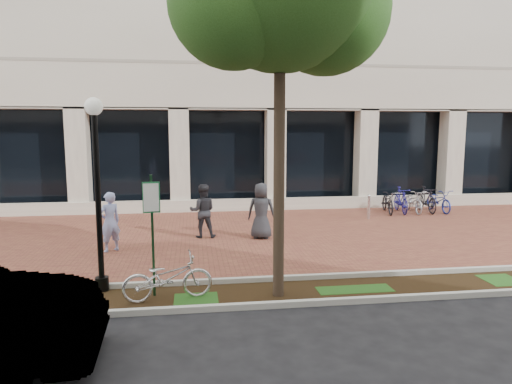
{
  "coord_description": "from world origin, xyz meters",
  "views": [
    {
      "loc": [
        -1.45,
        -14.17,
        3.37
      ],
      "look_at": [
        0.39,
        -0.8,
        1.51
      ],
      "focal_mm": 32.0,
      "sensor_mm": 36.0,
      "label": 1
    }
  ],
  "objects": [
    {
      "name": "pedestrian_right",
      "position": [
        0.61,
        -0.45,
        0.87
      ],
      "size": [
        0.96,
        0.74,
        1.75
      ],
      "primitive_type": "imported",
      "rotation": [
        0.0,
        0.0,
        2.9
      ],
      "color": "#2A2B2F",
      "rests_on": "ground"
    },
    {
      "name": "ground",
      "position": [
        0.0,
        0.0,
        0.0
      ],
      "size": [
        120.0,
        120.0,
        0.0
      ],
      "primitive_type": "plane",
      "color": "black",
      "rests_on": "ground"
    },
    {
      "name": "planting_strip",
      "position": [
        0.0,
        -5.25,
        0.01
      ],
      "size": [
        40.0,
        1.5,
        0.01
      ],
      "primitive_type": "cube",
      "color": "black",
      "rests_on": "ground"
    },
    {
      "name": "bollard",
      "position": [
        5.07,
        2.02,
        0.48
      ],
      "size": [
        0.12,
        0.12,
        0.94
      ],
      "color": "silver",
      "rests_on": "ground"
    },
    {
      "name": "pedestrian_left",
      "position": [
        -3.77,
        -1.39,
        0.83
      ],
      "size": [
        0.73,
        0.68,
        1.67
      ],
      "primitive_type": "imported",
      "rotation": [
        0.0,
        0.0,
        3.77
      ],
      "color": "#95A5DF",
      "rests_on": "ground"
    },
    {
      "name": "bike_rack_cluster",
      "position": [
        7.43,
        3.13,
        0.49
      ],
      "size": [
        3.01,
        1.88,
        1.05
      ],
      "rotation": [
        0.0,
        0.0,
        -0.1
      ],
      "color": "black",
      "rests_on": "ground"
    },
    {
      "name": "curb_plaza_side",
      "position": [
        0.0,
        -4.5,
        0.06
      ],
      "size": [
        40.0,
        0.12,
        0.12
      ],
      "primitive_type": "cube",
      "color": "#B5B6AB",
      "rests_on": "ground"
    },
    {
      "name": "curb_street_side",
      "position": [
        0.0,
        -6.0,
        0.06
      ],
      "size": [
        40.0,
        0.12,
        0.12
      ],
      "primitive_type": "cube",
      "color": "#B5B6AB",
      "rests_on": "ground"
    },
    {
      "name": "locked_bicycle",
      "position": [
        -1.99,
        -5.32,
        0.47
      ],
      "size": [
        1.85,
        0.91,
        0.93
      ],
      "primitive_type": "imported",
      "rotation": [
        0.0,
        0.0,
        1.74
      ],
      "color": "silver",
      "rests_on": "ground"
    },
    {
      "name": "parking_sign",
      "position": [
        -2.28,
        -5.07,
        1.58
      ],
      "size": [
        0.34,
        0.07,
        2.49
      ],
      "rotation": [
        0.0,
        0.0,
        0.09
      ],
      "color": "#153B1E",
      "rests_on": "ground"
    },
    {
      "name": "pedestrian_mid",
      "position": [
        -1.19,
        -0.06,
        0.84
      ],
      "size": [
        0.84,
        0.66,
        1.69
      ],
      "primitive_type": "imported",
      "rotation": [
        0.0,
        0.0,
        3.11
      ],
      "color": "#25252A",
      "rests_on": "ground"
    },
    {
      "name": "brick_plaza",
      "position": [
        0.0,
        0.0,
        0.01
      ],
      "size": [
        40.0,
        9.0,
        0.01
      ],
      "primitive_type": "cube",
      "color": "brown",
      "rests_on": "ground"
    },
    {
      "name": "lamppost",
      "position": [
        -3.4,
        -4.6,
        2.27
      ],
      "size": [
        0.36,
        0.36,
        4.0
      ],
      "color": "black",
      "rests_on": "ground"
    }
  ]
}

